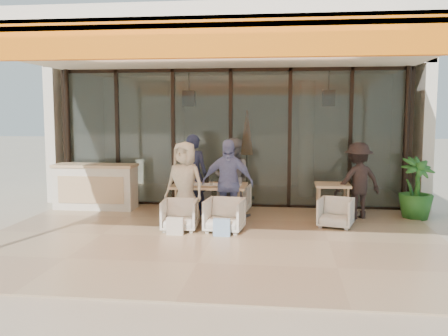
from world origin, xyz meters
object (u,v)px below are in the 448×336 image
Objects in this scene: diner_cream at (185,184)px; diner_grey at (232,178)px; host_counter at (96,186)px; chair_far_right at (235,197)px; side_table at (332,189)px; standing_woman at (358,181)px; chair_near_left at (180,214)px; chair_far_left at (197,197)px; side_chair at (336,211)px; diner_periwinkle at (228,183)px; diner_navy at (193,175)px; chair_near_right at (224,214)px; potted_palm at (416,188)px; dining_table at (209,187)px.

diner_grey is at bearing 64.54° from diner_cream.
host_counter reaches higher than chair_far_right.
standing_woman is (0.52, 0.12, 0.16)m from side_table.
side_table is 0.56m from standing_woman.
chair_near_left is at bearing -154.91° from side_table.
side_chair is (2.91, -1.29, 0.01)m from chair_far_left.
side_table is at bearing -4.67° from host_counter.
diner_periwinkle is (0.84, 0.00, 0.03)m from diner_cream.
standing_woman is (3.43, 0.98, -0.02)m from diner_cream.
diner_periwinkle reaches higher than side_table.
diner_navy is at bearing 107.56° from diner_cream.
chair_near_left reaches higher than chair_far_left.
chair_far_right is 1.70m from diner_cream.
diner_navy is at bearing 127.34° from chair_near_right.
diner_grey is 3.80m from potted_palm.
dining_table reaches higher than chair_near_right.
diner_grey is at bearing 89.16° from diner_periwinkle.
diner_periwinkle reaches higher than chair_near_right.
chair_near_left is 0.39× the size of diner_grey.
side_chair is (2.91, 0.11, -0.50)m from diner_cream.
diner_periwinkle reaches higher than standing_woman.
diner_navy reaches higher than side_table.
potted_palm is (1.72, 0.28, 0.00)m from side_table.
diner_cream reaches higher than potted_palm.
diner_cream is at bearing -163.49° from side_table.
chair_near_left is at bearing -152.74° from side_chair.
diner_navy is (0.00, -0.50, 0.57)m from chair_far_left.
chair_near_right is 0.54× the size of potted_palm.
side_table is (2.07, -0.04, -0.20)m from diner_grey.
potted_palm is at bearing 16.01° from diner_periwinkle.
side_table is at bearing -167.74° from diner_grey.
chair_near_left is at bearing -37.67° from host_counter.
potted_palm reaches higher than dining_table.
chair_far_right is at bearing 65.58° from dining_table.
standing_woman is (3.02, 0.52, 0.11)m from dining_table.
chair_far_left is at bearing 176.88° from potted_palm.
diner_periwinkle reaches higher than chair_far_right.
diner_grey reaches higher than chair_far_right.
dining_table is 2.15× the size of chair_near_right.
diner_navy reaches higher than host_counter.
diner_periwinkle is 2.64× the size of side_chair.
chair_far_right is 0.41× the size of diner_grey.
chair_near_right is 0.44× the size of standing_woman.
dining_table reaches higher than side_chair.
side_table is (2.07, -0.54, 0.30)m from chair_far_right.
dining_table reaches higher than chair_far_left.
diner_navy is 1.23m from diner_periwinkle.
dining_table is at bearing 132.30° from diner_periwinkle.
diner_navy is 3.07m from side_chair.
dining_table is 2.55m from side_chair.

